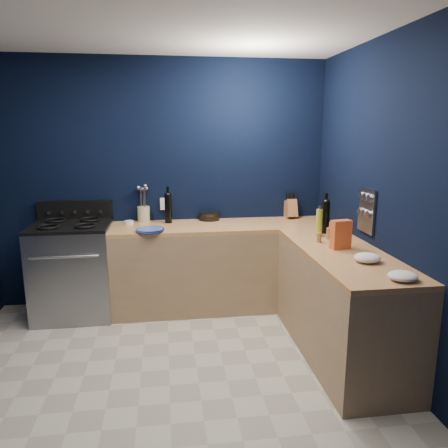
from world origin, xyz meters
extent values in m
cube|color=#AEA998|center=(0.00, 0.00, -0.01)|extent=(3.50, 3.50, 0.02)
cube|color=silver|center=(0.00, 0.00, 2.61)|extent=(3.50, 3.50, 0.02)
cube|color=black|center=(0.00, 1.76, 1.30)|extent=(3.50, 0.02, 2.60)
cube|color=black|center=(1.76, 0.00, 1.30)|extent=(0.02, 3.50, 2.60)
cube|color=black|center=(0.00, -1.76, 1.30)|extent=(3.50, 0.02, 2.60)
cube|color=#9E7C57|center=(0.60, 1.44, 0.43)|extent=(2.30, 0.63, 0.86)
cube|color=#965E31|center=(0.60, 1.44, 0.88)|extent=(2.30, 0.63, 0.04)
cube|color=#9E7C57|center=(1.44, 0.29, 0.43)|extent=(0.63, 1.67, 0.86)
cube|color=#965E31|center=(1.44, 0.29, 0.88)|extent=(0.63, 1.67, 0.04)
cube|color=gray|center=(-0.93, 1.42, 0.46)|extent=(0.76, 0.66, 0.92)
cube|color=black|center=(-0.93, 1.10, 0.45)|extent=(0.59, 0.02, 0.42)
cube|color=black|center=(-0.93, 1.42, 0.94)|extent=(0.76, 0.66, 0.03)
cube|color=black|center=(-0.93, 1.72, 1.04)|extent=(0.76, 0.06, 0.20)
cube|color=gray|center=(1.74, 0.55, 1.18)|extent=(0.02, 0.28, 0.38)
cube|color=white|center=(0.00, 1.74, 1.08)|extent=(0.09, 0.02, 0.13)
cylinder|color=#2E589D|center=(-0.15, 1.20, 0.92)|extent=(0.33, 0.33, 0.03)
cylinder|color=white|center=(-0.37, 1.57, 0.92)|extent=(0.10, 0.10, 0.04)
cylinder|color=beige|center=(-0.22, 1.69, 0.98)|extent=(0.15, 0.15, 0.16)
cylinder|color=black|center=(0.04, 1.59, 1.05)|extent=(0.09, 0.09, 0.30)
cylinder|color=black|center=(0.48, 1.68, 0.94)|extent=(0.27, 0.27, 0.09)
cube|color=#966239|center=(1.40, 1.69, 1.00)|extent=(0.12, 0.24, 0.24)
cylinder|color=black|center=(1.51, 0.92, 1.05)|extent=(0.10, 0.10, 0.31)
cylinder|color=#A3B02D|center=(1.41, 0.82, 1.03)|extent=(0.07, 0.07, 0.25)
cylinder|color=olive|center=(1.46, 0.69, 0.95)|extent=(0.06, 0.06, 0.10)
cylinder|color=olive|center=(1.33, 0.59, 0.94)|extent=(0.05, 0.05, 0.09)
cube|color=#B5111A|center=(1.44, 0.37, 1.02)|extent=(0.17, 0.10, 0.24)
ellipsoid|color=white|center=(1.48, -0.01, 0.94)|extent=(0.24, 0.22, 0.07)
ellipsoid|color=white|center=(1.53, -0.42, 0.93)|extent=(0.22, 0.20, 0.06)
camera|label=1|loc=(0.00, -2.91, 1.87)|focal=34.63mm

